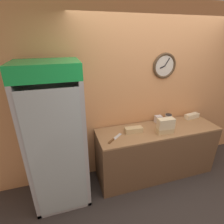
{
  "coord_description": "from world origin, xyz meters",
  "views": [
    {
      "loc": [
        -1.42,
        -1.26,
        2.22
      ],
      "look_at": [
        -0.75,
        0.93,
        1.22
      ],
      "focal_mm": 28.0,
      "sensor_mm": 36.0,
      "label": 1
    }
  ],
  "objects_px": {
    "beverage_cooler": "(56,131)",
    "chefs_knife": "(113,139)",
    "napkin_dispenser": "(158,119)",
    "condiment_jar": "(168,118)",
    "sandwich_stack_middle": "(165,126)",
    "sandwich_flat_left": "(192,116)",
    "sandwich_stack_bottom": "(165,131)",
    "sandwich_flat_right": "(134,130)",
    "sandwich_stack_top": "(166,121)"
  },
  "relations": [
    {
      "from": "sandwich_stack_middle",
      "to": "chefs_knife",
      "type": "distance_m",
      "value": 0.81
    },
    {
      "from": "chefs_knife",
      "to": "beverage_cooler",
      "type": "bearing_deg",
      "value": 171.34
    },
    {
      "from": "sandwich_stack_middle",
      "to": "sandwich_flat_right",
      "type": "distance_m",
      "value": 0.48
    },
    {
      "from": "beverage_cooler",
      "to": "condiment_jar",
      "type": "xyz_separation_m",
      "value": [
        1.85,
        0.19,
        -0.14
      ]
    },
    {
      "from": "beverage_cooler",
      "to": "condiment_jar",
      "type": "bearing_deg",
      "value": 6.0
    },
    {
      "from": "sandwich_flat_right",
      "to": "chefs_knife",
      "type": "distance_m",
      "value": 0.38
    },
    {
      "from": "chefs_knife",
      "to": "sandwich_stack_bottom",
      "type": "bearing_deg",
      "value": -2.89
    },
    {
      "from": "chefs_knife",
      "to": "napkin_dispenser",
      "type": "relative_size",
      "value": 2.25
    },
    {
      "from": "sandwich_flat_left",
      "to": "condiment_jar",
      "type": "bearing_deg",
      "value": 176.28
    },
    {
      "from": "sandwich_flat_right",
      "to": "napkin_dispenser",
      "type": "relative_size",
      "value": 2.29
    },
    {
      "from": "beverage_cooler",
      "to": "sandwich_stack_top",
      "type": "height_order",
      "value": "beverage_cooler"
    },
    {
      "from": "sandwich_flat_right",
      "to": "beverage_cooler",
      "type": "bearing_deg",
      "value": -179.81
    },
    {
      "from": "beverage_cooler",
      "to": "sandwich_flat_right",
      "type": "distance_m",
      "value": 1.13
    },
    {
      "from": "sandwich_flat_right",
      "to": "sandwich_stack_middle",
      "type": "bearing_deg",
      "value": -19.86
    },
    {
      "from": "chefs_knife",
      "to": "napkin_dispenser",
      "type": "distance_m",
      "value": 0.94
    },
    {
      "from": "napkin_dispenser",
      "to": "sandwich_flat_left",
      "type": "bearing_deg",
      "value": -1.74
    },
    {
      "from": "condiment_jar",
      "to": "sandwich_stack_top",
      "type": "bearing_deg",
      "value": -129.62
    },
    {
      "from": "sandwich_flat_left",
      "to": "sandwich_stack_bottom",
      "type": "bearing_deg",
      "value": -157.07
    },
    {
      "from": "sandwich_stack_bottom",
      "to": "napkin_dispenser",
      "type": "height_order",
      "value": "napkin_dispenser"
    },
    {
      "from": "napkin_dispenser",
      "to": "sandwich_stack_middle",
      "type": "bearing_deg",
      "value": -104.5
    },
    {
      "from": "sandwich_flat_left",
      "to": "napkin_dispenser",
      "type": "height_order",
      "value": "napkin_dispenser"
    },
    {
      "from": "sandwich_stack_middle",
      "to": "napkin_dispenser",
      "type": "relative_size",
      "value": 2.16
    },
    {
      "from": "condiment_jar",
      "to": "sandwich_stack_bottom",
      "type": "bearing_deg",
      "value": -129.62
    },
    {
      "from": "sandwich_stack_middle",
      "to": "sandwich_flat_left",
      "type": "xyz_separation_m",
      "value": [
        0.76,
        0.32,
        -0.08
      ]
    },
    {
      "from": "beverage_cooler",
      "to": "sandwich_flat_left",
      "type": "xyz_separation_m",
      "value": [
        2.32,
        0.16,
        -0.16
      ]
    },
    {
      "from": "sandwich_stack_middle",
      "to": "sandwich_flat_left",
      "type": "height_order",
      "value": "sandwich_stack_middle"
    },
    {
      "from": "sandwich_stack_top",
      "to": "sandwich_stack_bottom",
      "type": "bearing_deg",
      "value": 180.0
    },
    {
      "from": "sandwich_flat_left",
      "to": "napkin_dispenser",
      "type": "relative_size",
      "value": 2.34
    },
    {
      "from": "sandwich_flat_right",
      "to": "condiment_jar",
      "type": "xyz_separation_m",
      "value": [
        0.73,
        0.19,
        0.02
      ]
    },
    {
      "from": "napkin_dispenser",
      "to": "beverage_cooler",
      "type": "bearing_deg",
      "value": -173.61
    },
    {
      "from": "sandwich_stack_top",
      "to": "napkin_dispenser",
      "type": "relative_size",
      "value": 2.14
    },
    {
      "from": "beverage_cooler",
      "to": "chefs_knife",
      "type": "distance_m",
      "value": 0.79
    },
    {
      "from": "sandwich_stack_bottom",
      "to": "condiment_jar",
      "type": "relative_size",
      "value": 2.16
    },
    {
      "from": "sandwich_stack_bottom",
      "to": "chefs_knife",
      "type": "relative_size",
      "value": 0.96
    },
    {
      "from": "sandwich_stack_top",
      "to": "napkin_dispenser",
      "type": "distance_m",
      "value": 0.38
    },
    {
      "from": "sandwich_stack_middle",
      "to": "napkin_dispenser",
      "type": "bearing_deg",
      "value": 75.5
    },
    {
      "from": "sandwich_stack_bottom",
      "to": "sandwich_flat_right",
      "type": "xyz_separation_m",
      "value": [
        -0.44,
        0.16,
        0.0
      ]
    },
    {
      "from": "sandwich_stack_top",
      "to": "condiment_jar",
      "type": "height_order",
      "value": "sandwich_stack_top"
    },
    {
      "from": "beverage_cooler",
      "to": "sandwich_flat_left",
      "type": "distance_m",
      "value": 2.33
    },
    {
      "from": "sandwich_flat_left",
      "to": "condiment_jar",
      "type": "relative_size",
      "value": 2.35
    },
    {
      "from": "sandwich_flat_left",
      "to": "chefs_knife",
      "type": "xyz_separation_m",
      "value": [
        -1.56,
        -0.28,
        -0.03
      ]
    },
    {
      "from": "chefs_knife",
      "to": "napkin_dispenser",
      "type": "xyz_separation_m",
      "value": [
        0.89,
        0.3,
        0.05
      ]
    },
    {
      "from": "chefs_knife",
      "to": "sandwich_stack_middle",
      "type": "bearing_deg",
      "value": -2.89
    },
    {
      "from": "sandwich_flat_left",
      "to": "sandwich_flat_right",
      "type": "bearing_deg",
      "value": -172.37
    },
    {
      "from": "beverage_cooler",
      "to": "sandwich_stack_middle",
      "type": "xyz_separation_m",
      "value": [
        1.56,
        -0.16,
        -0.08
      ]
    },
    {
      "from": "sandwich_stack_bottom",
      "to": "sandwich_flat_right",
      "type": "height_order",
      "value": "same"
    },
    {
      "from": "sandwich_stack_bottom",
      "to": "chefs_knife",
      "type": "height_order",
      "value": "sandwich_stack_bottom"
    },
    {
      "from": "napkin_dispenser",
      "to": "condiment_jar",
      "type": "bearing_deg",
      "value": 2.84
    },
    {
      "from": "sandwich_stack_middle",
      "to": "sandwich_flat_left",
      "type": "relative_size",
      "value": 0.92
    },
    {
      "from": "sandwich_stack_middle",
      "to": "sandwich_flat_left",
      "type": "bearing_deg",
      "value": 22.93
    }
  ]
}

